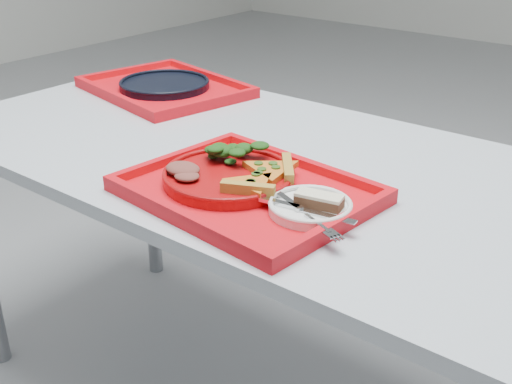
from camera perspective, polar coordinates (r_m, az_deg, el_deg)
table at (r=1.48m, az=-0.23°, el=0.93°), size 1.60×0.80×0.75m
tray_main at (r=1.23m, az=-0.77°, el=-0.16°), size 0.48×0.39×0.01m
tray_far at (r=1.92m, az=-8.11°, el=8.97°), size 0.51×0.43×0.01m
dinner_plate at (r=1.27m, az=-2.42°, el=1.27°), size 0.26×0.26×0.02m
side_plate at (r=1.15m, az=4.84°, el=-1.49°), size 0.15×0.15×0.01m
navy_plate at (r=1.91m, az=-8.13°, el=9.37°), size 0.26×0.26×0.02m
pizza_slice_a at (r=1.20m, az=-0.41°, el=0.87°), size 0.14×0.15×0.02m
pizza_slice_b at (r=1.26m, az=1.34°, el=2.15°), size 0.17×0.17×0.02m
salad_heap at (r=1.32m, az=-1.96°, el=3.92°), size 0.10×0.09×0.05m
meat_portion at (r=1.27m, az=-6.52°, el=2.06°), size 0.07×0.06×0.02m
dessert_bar at (r=1.14m, az=5.63°, el=-0.72°), size 0.09×0.05×0.02m
knife at (r=1.13m, az=4.51°, el=-1.58°), size 0.19×0.04×0.01m
fork at (r=1.11m, az=4.37°, el=-1.92°), size 0.18×0.09×0.01m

